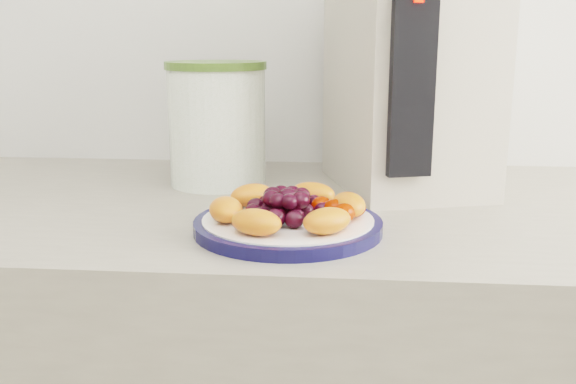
{
  "coord_description": "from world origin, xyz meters",
  "views": [
    {
      "loc": [
        0.01,
        0.3,
        1.13
      ],
      "look_at": [
        -0.06,
        1.05,
        0.95
      ],
      "focal_mm": 40.0,
      "sensor_mm": 36.0,
      "label": 1
    }
  ],
  "objects": [
    {
      "name": "canister",
      "position": [
        -0.19,
        1.3,
        0.99
      ],
      "size": [
        0.2,
        0.2,
        0.18
      ],
      "primitive_type": "cylinder",
      "rotation": [
        0.0,
        0.0,
        -0.35
      ],
      "color": "#4C7128",
      "rests_on": "counter"
    },
    {
      "name": "fruit_plate",
      "position": [
        -0.05,
        1.05,
        0.93
      ],
      "size": [
        0.2,
        0.2,
        0.04
      ],
      "color": "orange",
      "rests_on": "plate_face"
    },
    {
      "name": "plate_face",
      "position": [
        -0.06,
        1.05,
        0.91
      ],
      "size": [
        0.21,
        0.21,
        0.02
      ],
      "primitive_type": "cylinder",
      "color": "white",
      "rests_on": "counter"
    },
    {
      "name": "canister_lid",
      "position": [
        -0.19,
        1.3,
        1.09
      ],
      "size": [
        0.2,
        0.2,
        0.01
      ],
      "primitive_type": "cylinder",
      "rotation": [
        0.0,
        0.0,
        -0.35
      ],
      "color": "#4A6929",
      "rests_on": "canister"
    },
    {
      "name": "appliance_panel",
      "position": [
        0.1,
        1.16,
        1.08
      ],
      "size": [
        0.06,
        0.04,
        0.26
      ],
      "primitive_type": "cube",
      "rotation": [
        0.0,
        0.0,
        0.28
      ],
      "color": "black",
      "rests_on": "appliance_body"
    },
    {
      "name": "appliance_led",
      "position": [
        0.1,
        1.15,
        1.18
      ],
      "size": [
        0.01,
        0.01,
        0.01
      ],
      "primitive_type": "cube",
      "rotation": [
        0.0,
        0.0,
        0.28
      ],
      "color": "#FF0C05",
      "rests_on": "appliance_panel"
    },
    {
      "name": "plate_rim",
      "position": [
        -0.06,
        1.05,
        0.91
      ],
      "size": [
        0.23,
        0.23,
        0.01
      ],
      "primitive_type": "cylinder",
      "color": "#10113E",
      "rests_on": "counter"
    },
    {
      "name": "appliance_body",
      "position": [
        0.1,
        1.31,
        1.07
      ],
      "size": [
        0.27,
        0.32,
        0.35
      ],
      "primitive_type": "cube",
      "rotation": [
        0.0,
        0.0,
        0.28
      ],
      "color": "#BFB5A3",
      "rests_on": "counter"
    }
  ]
}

